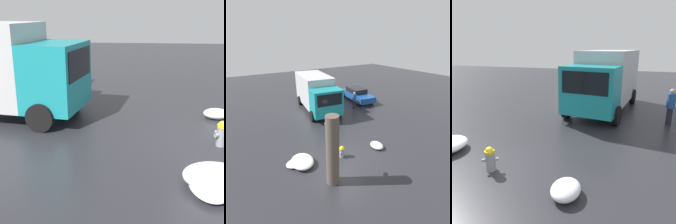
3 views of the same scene
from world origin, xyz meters
The scene contains 5 objects.
ground_plane centered at (0.00, 0.00, 0.00)m, with size 60.00×60.00×0.00m, color #28282D.
fire_hydrant centered at (0.00, 0.00, 0.38)m, with size 0.39×0.44×0.74m.
delivery_truck centered at (7.68, -2.14, 1.76)m, with size 6.86×3.42×3.25m.
pedestrian centered at (5.86, -5.32, 0.91)m, with size 0.36×0.36×1.67m.
snow_pile_by_hydrant centered at (-0.39, -2.40, 0.18)m, with size 0.90×0.71×0.35m.
Camera 3 is at (-4.63, -3.77, 3.43)m, focal length 35.00 mm.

